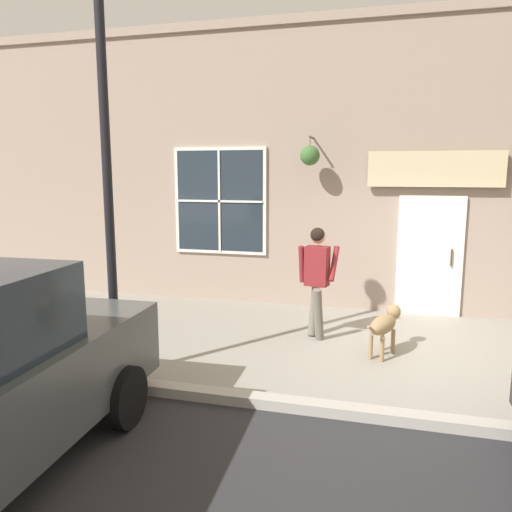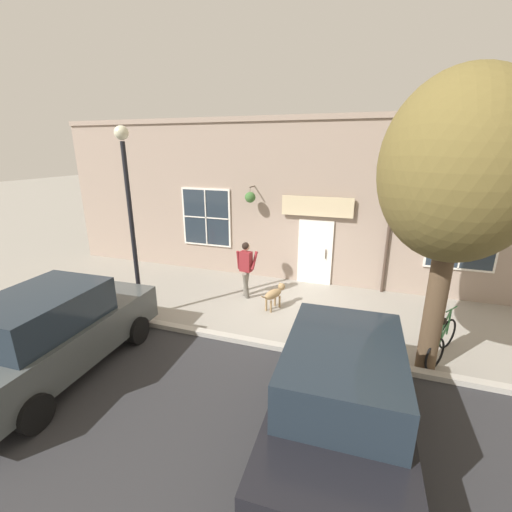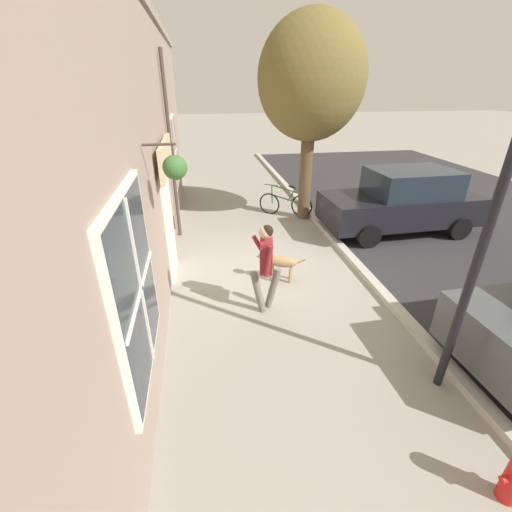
{
  "view_description": "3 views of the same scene",
  "coord_description": "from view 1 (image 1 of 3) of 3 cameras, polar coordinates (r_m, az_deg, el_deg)",
  "views": [
    {
      "loc": [
        6.89,
        -0.4,
        2.51
      ],
      "look_at": [
        -0.52,
        -2.38,
        1.2
      ],
      "focal_mm": 35.0,
      "sensor_mm": 36.0,
      "label": 1
    },
    {
      "loc": [
        8.42,
        1.93,
        4.26
      ],
      "look_at": [
        -0.93,
        -1.27,
        1.14
      ],
      "focal_mm": 24.0,
      "sensor_mm": 36.0,
      "label": 2
    },
    {
      "loc": [
        -1.44,
        -6.65,
        3.82
      ],
      "look_at": [
        -0.59,
        -1.43,
        1.14
      ],
      "focal_mm": 24.0,
      "sensor_mm": 36.0,
      "label": 3
    }
  ],
  "objects": [
    {
      "name": "ground_plane",
      "position": [
        7.35,
        17.45,
        -10.78
      ],
      "size": [
        90.0,
        90.0,
        0.0
      ],
      "primitive_type": "plane",
      "color": "gray"
    },
    {
      "name": "storefront_facade",
      "position": [
        9.24,
        17.78,
        9.76
      ],
      "size": [
        0.95,
        18.0,
        5.21
      ],
      "color": "gray",
      "rests_on": "ground_plane"
    },
    {
      "name": "pedestrian_walking",
      "position": [
        7.52,
        6.99,
        -1.86
      ],
      "size": [
        0.61,
        0.61,
        1.7
      ],
      "color": "#6B665B",
      "rests_on": "ground_plane"
    },
    {
      "name": "dog_on_leash",
      "position": [
        7.13,
        14.49,
        -7.52
      ],
      "size": [
        1.02,
        0.49,
        0.67
      ],
      "color": "#997A51",
      "rests_on": "ground_plane"
    },
    {
      "name": "street_lamp",
      "position": [
        6.13,
        -16.94,
        14.9
      ],
      "size": [
        0.32,
        0.32,
        4.75
      ],
      "color": "black",
      "rests_on": "ground_plane"
    },
    {
      "name": "fire_hydrant",
      "position": [
        7.49,
        -24.66,
        -7.65
      ],
      "size": [
        0.34,
        0.2,
        0.77
      ],
      "color": "red",
      "rests_on": "ground_plane"
    }
  ]
}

